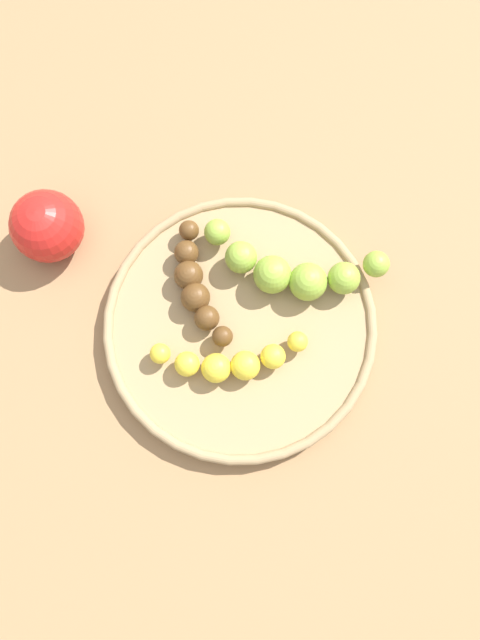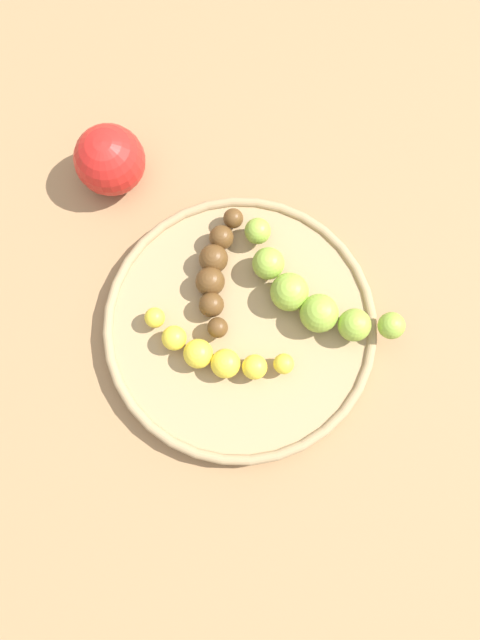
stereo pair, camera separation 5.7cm
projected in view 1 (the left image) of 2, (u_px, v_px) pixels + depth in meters
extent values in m
plane|color=#936D47|center=(240.00, 329.00, 0.61)|extent=(2.40, 2.40, 0.00)
cylinder|color=#A08259|center=(240.00, 327.00, 0.60)|extent=(0.27, 0.27, 0.02)
torus|color=#A08259|center=(240.00, 325.00, 0.59)|extent=(0.27, 0.27, 0.01)
sphere|color=yellow|center=(160.00, 354.00, 0.57)|extent=(0.02, 0.02, 0.02)
sphere|color=yellow|center=(187.00, 364.00, 0.57)|extent=(0.02, 0.02, 0.02)
sphere|color=yellow|center=(216.00, 368.00, 0.56)|extent=(0.03, 0.03, 0.03)
sphere|color=yellow|center=(245.00, 366.00, 0.57)|extent=(0.03, 0.03, 0.03)
sphere|color=yellow|center=(273.00, 357.00, 0.57)|extent=(0.02, 0.02, 0.02)
sphere|color=yellow|center=(298.00, 342.00, 0.57)|extent=(0.02, 0.02, 0.02)
sphere|color=#8CAD38|center=(217.00, 232.00, 0.59)|extent=(0.03, 0.03, 0.03)
sphere|color=#8CAD38|center=(241.00, 257.00, 0.58)|extent=(0.03, 0.03, 0.03)
sphere|color=#8CAD38|center=(272.00, 275.00, 0.58)|extent=(0.04, 0.04, 0.04)
sphere|color=#8CAD38|center=(308.00, 282.00, 0.58)|extent=(0.04, 0.04, 0.04)
sphere|color=#8CAD38|center=(344.00, 278.00, 0.58)|extent=(0.03, 0.03, 0.03)
sphere|color=#8CAD38|center=(376.00, 264.00, 0.58)|extent=(0.03, 0.03, 0.03)
sphere|color=#593819|center=(189.00, 230.00, 0.60)|extent=(0.02, 0.02, 0.02)
sphere|color=#593819|center=(186.00, 253.00, 0.59)|extent=(0.02, 0.02, 0.02)
sphere|color=#593819|center=(189.00, 275.00, 0.59)|extent=(0.03, 0.03, 0.03)
sphere|color=#593819|center=(195.00, 297.00, 0.58)|extent=(0.03, 0.03, 0.03)
sphere|color=#593819|center=(207.00, 318.00, 0.58)|extent=(0.02, 0.02, 0.02)
sphere|color=#593819|center=(222.00, 336.00, 0.57)|extent=(0.02, 0.02, 0.02)
sphere|color=red|center=(47.00, 226.00, 0.59)|extent=(0.07, 0.07, 0.07)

